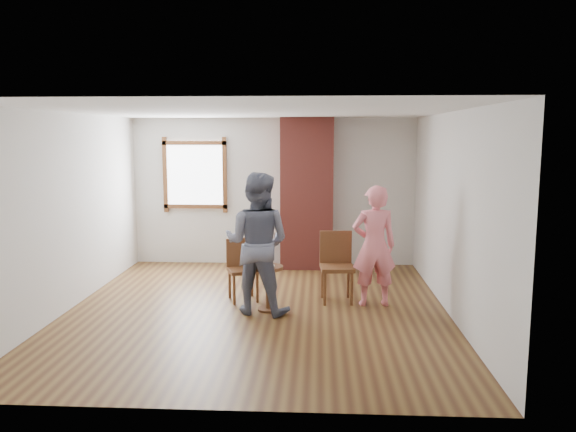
# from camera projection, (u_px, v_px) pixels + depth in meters

# --- Properties ---
(ground) EXTENTS (5.50, 5.50, 0.00)m
(ground) POSITION_uv_depth(u_px,v_px,m) (257.00, 310.00, 7.45)
(ground) COLOR brown
(ground) RESTS_ON ground
(room_shell) EXTENTS (5.04, 5.52, 2.62)m
(room_shell) POSITION_uv_depth(u_px,v_px,m) (257.00, 171.00, 7.79)
(room_shell) COLOR silver
(room_shell) RESTS_ON ground
(brick_chimney) EXTENTS (0.90, 0.50, 2.60)m
(brick_chimney) POSITION_uv_depth(u_px,v_px,m) (307.00, 194.00, 9.70)
(brick_chimney) COLOR #A4433A
(brick_chimney) RESTS_ON ground
(stoneware_crock) EXTENTS (0.41, 0.41, 0.50)m
(stoneware_crock) POSITION_uv_depth(u_px,v_px,m) (242.00, 254.00, 9.76)
(stoneware_crock) COLOR tan
(stoneware_crock) RESTS_ON ground
(dark_pot) EXTENTS (0.21, 0.21, 0.16)m
(dark_pot) POSITION_uv_depth(u_px,v_px,m) (260.00, 263.00, 9.82)
(dark_pot) COLOR black
(dark_pot) RESTS_ON ground
(dining_chair_left) EXTENTS (0.52, 0.52, 0.86)m
(dining_chair_left) POSITION_uv_depth(u_px,v_px,m) (242.00, 265.00, 7.89)
(dining_chair_left) COLOR brown
(dining_chair_left) RESTS_ON ground
(dining_chair_right) EXTENTS (0.48, 0.48, 0.97)m
(dining_chair_right) POSITION_uv_depth(u_px,v_px,m) (336.00, 262.00, 7.83)
(dining_chair_right) COLOR brown
(dining_chair_right) RESTS_ON ground
(side_table) EXTENTS (0.40, 0.40, 0.60)m
(side_table) POSITION_uv_depth(u_px,v_px,m) (268.00, 281.00, 7.38)
(side_table) COLOR brown
(side_table) RESTS_ON ground
(cake_plate) EXTENTS (0.18, 0.18, 0.01)m
(cake_plate) POSITION_uv_depth(u_px,v_px,m) (268.00, 266.00, 7.35)
(cake_plate) COLOR white
(cake_plate) RESTS_ON side_table
(cake_slice) EXTENTS (0.08, 0.07, 0.06)m
(cake_slice) POSITION_uv_depth(u_px,v_px,m) (269.00, 263.00, 7.35)
(cake_slice) COLOR white
(cake_slice) RESTS_ON cake_plate
(man) EXTENTS (1.03, 0.88, 1.83)m
(man) POSITION_uv_depth(u_px,v_px,m) (257.00, 243.00, 7.25)
(man) COLOR #131634
(man) RESTS_ON ground
(person_pink) EXTENTS (0.64, 0.46, 1.64)m
(person_pink) POSITION_uv_depth(u_px,v_px,m) (374.00, 246.00, 7.56)
(person_pink) COLOR pink
(person_pink) RESTS_ON ground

